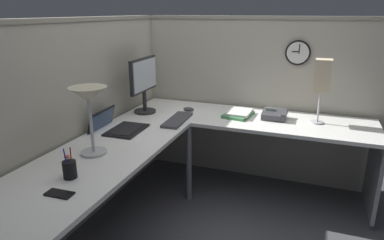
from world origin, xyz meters
TOP-DOWN VIEW (x-y plane):
  - ground_plane at (0.00, 0.00)m, footprint 6.80×6.80m
  - cubicle_wall_back at (-0.36, 0.87)m, footprint 2.57×0.12m
  - cubicle_wall_right at (0.87, -0.27)m, footprint 0.12×2.37m
  - desk at (-0.15, -0.05)m, footprint 2.35×2.15m
  - monitor at (0.29, 0.64)m, footprint 0.46×0.20m
  - laptop at (-0.22, 0.63)m, footprint 0.35×0.39m
  - keyboard at (0.15, 0.26)m, footprint 0.44×0.16m
  - computer_mouse at (0.47, 0.28)m, footprint 0.06×0.10m
  - desk_lamp_dome at (-0.67, 0.51)m, footprint 0.24×0.24m
  - pen_cup at (-1.01, 0.43)m, footprint 0.08×0.08m
  - cell_phone at (-1.18, 0.36)m, footprint 0.07×0.15m
  - office_phone at (0.50, -0.51)m, footprint 0.19×0.21m
  - book_stack at (0.48, -0.20)m, footprint 0.31×0.25m
  - desk_lamp_paper at (0.51, -0.86)m, footprint 0.13×0.13m
  - wall_clock at (0.82, -0.63)m, footprint 0.04×0.22m

SIDE VIEW (x-z plane):
  - ground_plane at x=0.00m, z-range 0.00..0.00m
  - desk at x=-0.15m, z-range 0.27..1.00m
  - cell_phone at x=-1.18m, z-range 0.73..0.74m
  - keyboard at x=0.15m, z-range 0.73..0.75m
  - computer_mouse at x=0.47m, z-range 0.73..0.76m
  - book_stack at x=0.48m, z-range 0.73..0.77m
  - laptop at x=-0.22m, z-range 0.65..0.86m
  - office_phone at x=0.50m, z-range 0.71..0.82m
  - pen_cup at x=-1.01m, z-range 0.69..0.87m
  - cubicle_wall_back at x=-0.36m, z-range 0.00..1.58m
  - cubicle_wall_right at x=0.87m, z-range 0.00..1.58m
  - monitor at x=0.29m, z-range 0.77..1.27m
  - desk_lamp_dome at x=-0.67m, z-range 0.87..1.32m
  - desk_lamp_paper at x=0.51m, z-range 0.85..1.38m
  - wall_clock at x=0.82m, z-range 1.16..1.38m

